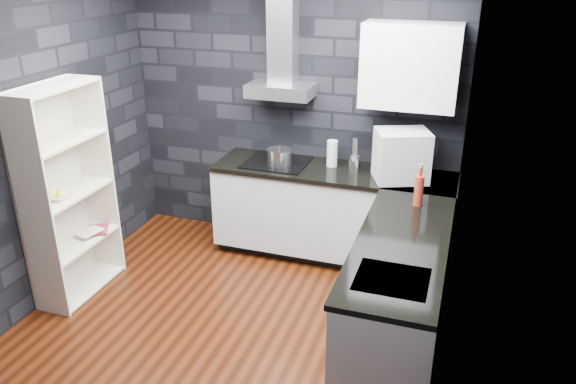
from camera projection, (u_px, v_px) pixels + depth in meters
The scene contains 27 objects.
ground at pixel (229, 323), 4.48m from camera, with size 3.20×3.20×0.00m, color #3E1708.
wall_back at pixel (292, 108), 5.36m from camera, with size 3.20×0.05×2.70m, color black.
wall_front at pixel (69, 282), 2.53m from camera, with size 3.20×0.05×2.70m, color black.
wall_left at pixel (33, 141), 4.42m from camera, with size 0.05×3.20×2.70m, color black.
wall_right at pixel (460, 193), 3.47m from camera, with size 0.05×3.20×2.70m, color black.
toekick_back at pixel (331, 249), 5.48m from camera, with size 2.18×0.50×0.10m, color black.
toekick_right at pixel (400, 344), 4.15m from camera, with size 0.50×1.78×0.10m, color black.
counter_back_cab at pixel (332, 211), 5.28m from camera, with size 2.20×0.60×0.76m, color #BABBBF.
counter_right_cab at pixel (399, 294), 4.00m from camera, with size 0.60×1.80×0.76m, color #BABBBF.
counter_back_top at pixel (333, 172), 5.11m from camera, with size 2.20×0.62×0.04m, color black.
counter_right_top at pixel (402, 244), 3.84m from camera, with size 0.62×1.80×0.04m, color black.
counter_corner_top at pixel (422, 182), 4.88m from camera, with size 0.62×0.62×0.04m, color black.
hood_body at pixel (281, 90), 5.13m from camera, with size 0.60×0.34×0.12m, color #B2B2B7.
hood_chimney at pixel (283, 32), 4.99m from camera, with size 0.24×0.20×0.90m, color #B2B2B7.
upper_cabinet at pixel (410, 66), 4.67m from camera, with size 0.80×0.35×0.70m, color silver.
cooktop at pixel (276, 162), 5.27m from camera, with size 0.58×0.50×0.01m, color black.
sink_rim at pixel (392, 280), 3.40m from camera, with size 0.44×0.40×0.01m, color #B2B2B7.
pot at pixel (279, 157), 5.18m from camera, with size 0.22×0.22×0.13m, color silver.
glass_vase at pixel (332, 153), 5.15m from camera, with size 0.10×0.10×0.24m, color silver.
storage_jar at pixel (355, 163), 5.13m from camera, with size 0.08×0.08×0.10m, color #D0C28A.
utensil_crock at pixel (354, 166), 5.03m from camera, with size 0.09×0.09×0.12m, color silver.
appliance_garage at pixel (401, 156), 4.78m from camera, with size 0.44×0.34×0.44m, color silver.
red_bottle at pixel (419, 191), 4.34m from camera, with size 0.07×0.07×0.24m, color maroon.
bookshelf at pixel (68, 194), 4.59m from camera, with size 0.34×0.80×1.80m, color beige.
fruit_bowl at pixel (58, 195), 4.47m from camera, with size 0.22×0.22×0.05m, color white.
book_red at pixel (86, 220), 4.88m from camera, with size 0.17×0.02×0.23m, color maroon.
book_second at pixel (82, 220), 4.85m from camera, with size 0.16×0.02×0.21m, color #B2B2B2.
Camera 1 is at (1.63, -3.37, 2.72)m, focal length 35.00 mm.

